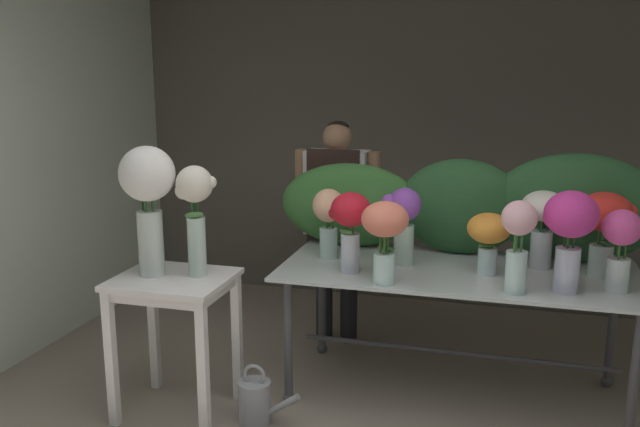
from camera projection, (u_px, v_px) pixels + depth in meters
ground_plane at (379, 380)px, 4.11m from camera, size 7.12×7.12×0.00m
wall_back at (419, 123)px, 5.32m from camera, size 4.84×0.12×2.97m
wall_left at (32, 133)px, 4.44m from camera, size 0.12×3.36×2.97m
display_table_glass at (457, 287)px, 3.79m from camera, size 2.02×0.93×0.79m
side_table_white at (174, 299)px, 3.60m from camera, size 0.62×0.53×0.80m
florist at (337, 209)px, 4.53m from camera, size 0.61×0.24×1.57m
foliage_backdrop at (474, 207)px, 4.01m from camera, size 2.31×0.30×0.65m
vase_blush_ranunculus at (518, 239)px, 3.30m from camera, size 0.18×0.18×0.48m
vase_ivory_stock at (544, 219)px, 3.73m from camera, size 0.28×0.25×0.45m
vase_fuchsia_hydrangea at (621, 244)px, 3.33m from camera, size 0.20×0.20×0.43m
vase_peach_anemones at (329, 217)px, 3.94m from camera, size 0.22×0.19×0.43m
vase_violet_roses at (403, 220)px, 3.81m from camera, size 0.23×0.19×0.46m
vase_sunset_dahlias at (489, 235)px, 3.62m from camera, size 0.24×0.24×0.35m
vase_magenta_carnations at (569, 227)px, 3.30m from camera, size 0.27×0.27×0.53m
vase_coral_tulips at (385, 229)px, 3.45m from camera, size 0.25×0.25×0.45m
vase_crimson_freesia at (350, 222)px, 3.65m from camera, size 0.25×0.22×0.46m
vase_scarlet_lilies at (605, 221)px, 3.58m from camera, size 0.31×0.29×0.47m
vase_white_roses_tall at (148, 194)px, 3.51m from camera, size 0.30×0.30×0.71m
vase_cream_lisianthus_tall at (195, 208)px, 3.51m from camera, size 0.21×0.20×0.61m
watering_can at (256, 401)px, 3.59m from camera, size 0.35×0.18×0.34m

